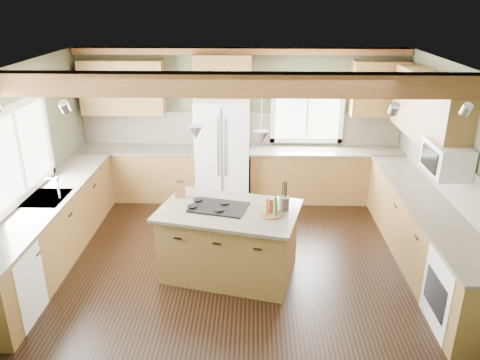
{
  "coord_description": "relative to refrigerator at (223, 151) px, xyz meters",
  "views": [
    {
      "loc": [
        0.22,
        -5.5,
        3.42
      ],
      "look_at": [
        0.05,
        0.3,
        1.1
      ],
      "focal_mm": 35.0,
      "sensor_mm": 36.0,
      "label": 1
    }
  ],
  "objects": [
    {
      "name": "floor",
      "position": [
        0.3,
        -2.12,
        -0.9
      ],
      "size": [
        5.6,
        5.6,
        0.0
      ],
      "primitive_type": "plane",
      "color": "black",
      "rests_on": "ground"
    },
    {
      "name": "ceiling",
      "position": [
        0.3,
        -2.12,
        1.7
      ],
      "size": [
        5.6,
        5.6,
        0.0
      ],
      "primitive_type": "plane",
      "rotation": [
        3.14,
        0.0,
        0.0
      ],
      "color": "silver",
      "rests_on": "wall_back"
    },
    {
      "name": "wall_back",
      "position": [
        0.3,
        0.38,
        0.4
      ],
      "size": [
        5.6,
        0.0,
        5.6
      ],
      "primitive_type": "plane",
      "rotation": [
        1.57,
        0.0,
        0.0
      ],
      "color": "#4C513A",
      "rests_on": "ground"
    },
    {
      "name": "wall_left",
      "position": [
        -2.5,
        -2.12,
        0.4
      ],
      "size": [
        0.0,
        5.0,
        5.0
      ],
      "primitive_type": "plane",
      "rotation": [
        1.57,
        0.0,
        1.57
      ],
      "color": "#4C513A",
      "rests_on": "ground"
    },
    {
      "name": "wall_right",
      "position": [
        3.1,
        -2.12,
        0.4
      ],
      "size": [
        0.0,
        5.0,
        5.0
      ],
      "primitive_type": "plane",
      "rotation": [
        1.57,
        0.0,
        -1.57
      ],
      "color": "#4C513A",
      "rests_on": "ground"
    },
    {
      "name": "ceiling_beam",
      "position": [
        0.3,
        -2.35,
        1.57
      ],
      "size": [
        5.55,
        0.26,
        0.26
      ],
      "primitive_type": "cube",
      "color": "#533017",
      "rests_on": "ceiling"
    },
    {
      "name": "soffit_trim",
      "position": [
        0.3,
        0.28,
        1.64
      ],
      "size": [
        5.55,
        0.2,
        0.1
      ],
      "primitive_type": "cube",
      "color": "#533017",
      "rests_on": "ceiling"
    },
    {
      "name": "backsplash_back",
      "position": [
        0.3,
        0.36,
        0.31
      ],
      "size": [
        5.58,
        0.03,
        0.58
      ],
      "primitive_type": "cube",
      "color": "brown",
      "rests_on": "wall_back"
    },
    {
      "name": "backsplash_right",
      "position": [
        3.08,
        -2.07,
        0.31
      ],
      "size": [
        0.03,
        3.7,
        0.58
      ],
      "primitive_type": "cube",
      "color": "brown",
      "rests_on": "wall_right"
    },
    {
      "name": "base_cab_back_left",
      "position": [
        -1.49,
        0.08,
        -0.46
      ],
      "size": [
        2.02,
        0.6,
        0.88
      ],
      "primitive_type": "cube",
      "color": "brown",
      "rests_on": "floor"
    },
    {
      "name": "counter_back_left",
      "position": [
        -1.49,
        0.08,
        0.0
      ],
      "size": [
        2.06,
        0.64,
        0.04
      ],
      "primitive_type": "cube",
      "color": "#474034",
      "rests_on": "base_cab_back_left"
    },
    {
      "name": "base_cab_back_right",
      "position": [
        1.79,
        0.08,
        -0.46
      ],
      "size": [
        2.62,
        0.6,
        0.88
      ],
      "primitive_type": "cube",
      "color": "brown",
      "rests_on": "floor"
    },
    {
      "name": "counter_back_right",
      "position": [
        1.79,
        0.08,
        0.0
      ],
      "size": [
        2.66,
        0.64,
        0.04
      ],
      "primitive_type": "cube",
      "color": "#474034",
      "rests_on": "base_cab_back_right"
    },
    {
      "name": "base_cab_left",
      "position": [
        -2.2,
        -2.07,
        -0.46
      ],
      "size": [
        0.6,
        3.7,
        0.88
      ],
      "primitive_type": "cube",
      "color": "brown",
      "rests_on": "floor"
    },
    {
      "name": "counter_left",
      "position": [
        -2.2,
        -2.07,
        0.0
      ],
      "size": [
        0.64,
        3.74,
        0.04
      ],
      "primitive_type": "cube",
      "color": "#474034",
      "rests_on": "base_cab_left"
    },
    {
      "name": "base_cab_right",
      "position": [
        2.8,
        -2.07,
        -0.46
      ],
      "size": [
        0.6,
        3.7,
        0.88
      ],
      "primitive_type": "cube",
      "color": "brown",
      "rests_on": "floor"
    },
    {
      "name": "counter_right",
      "position": [
        2.8,
        -2.07,
        0.0
      ],
      "size": [
        0.64,
        3.74,
        0.04
      ],
      "primitive_type": "cube",
      "color": "#474034",
      "rests_on": "base_cab_right"
    },
    {
      "name": "upper_cab_back_left",
      "position": [
        -1.69,
        0.21,
        1.05
      ],
      "size": [
        1.4,
        0.35,
        0.9
      ],
      "primitive_type": "cube",
      "color": "brown",
      "rests_on": "wall_back"
    },
    {
      "name": "upper_cab_over_fridge",
      "position": [
        -0.0,
        0.21,
        1.25
      ],
      "size": [
        0.96,
        0.35,
        0.7
      ],
      "primitive_type": "cube",
      "color": "brown",
      "rests_on": "wall_back"
    },
    {
      "name": "upper_cab_right",
      "position": [
        2.92,
        -1.22,
        1.05
      ],
      "size": [
        0.35,
        2.2,
        0.9
      ],
      "primitive_type": "cube",
      "color": "brown",
      "rests_on": "wall_right"
    },
    {
      "name": "upper_cab_back_corner",
      "position": [
        2.6,
        0.21,
        1.05
      ],
      "size": [
        0.9,
        0.35,
        0.9
      ],
      "primitive_type": "cube",
      "color": "brown",
      "rests_on": "wall_back"
    },
    {
      "name": "window_left",
      "position": [
        -2.48,
        -2.07,
        0.65
      ],
      "size": [
        0.04,
        1.6,
        1.05
      ],
      "primitive_type": "cube",
      "color": "white",
      "rests_on": "wall_left"
    },
    {
      "name": "window_back",
      "position": [
        1.45,
        0.36,
        0.65
      ],
      "size": [
        1.1,
        0.04,
        1.0
      ],
      "primitive_type": "cube",
      "color": "white",
      "rests_on": "wall_back"
    },
    {
      "name": "sink",
      "position": [
        -2.2,
        -2.07,
        0.01
      ],
      "size": [
        0.5,
        0.65,
        0.03
      ],
      "primitive_type": "cube",
      "color": "#262628",
      "rests_on": "counter_left"
    },
    {
      "name": "faucet",
      "position": [
        -2.02,
        -2.07,
        0.15
      ],
      "size": [
        0.02,
        0.02,
        0.28
      ],
      "primitive_type": "cylinder",
      "color": "#B2B2B7",
      "rests_on": "sink"
    },
    {
      "name": "dishwasher",
      "position": [
        -2.19,
        -3.37,
        -0.47
      ],
      "size": [
        0.6,
        0.6,
        0.84
      ],
      "primitive_type": "cube",
      "color": "white",
      "rests_on": "floor"
    },
    {
      "name": "oven",
      "position": [
        2.79,
        -3.37,
        -0.47
      ],
      "size": [
        0.6,
        0.72,
        0.84
      ],
      "primitive_type": "cube",
      "color": "white",
      "rests_on": "floor"
    },
    {
      "name": "microwave",
      "position": [
        2.88,
        -2.17,
        0.65
      ],
      "size": [
        0.4,
        0.7,
        0.38
      ],
      "primitive_type": "cube",
      "color": "white",
      "rests_on": "wall_right"
    },
    {
      "name": "pendant_left",
      "position": [
        -0.17,
        -2.26,
        0.98
      ],
      "size": [
        0.18,
        0.18,
        0.16
      ],
      "primitive_type": "cone",
      "rotation": [
        3.14,
        0.0,
        0.0
      ],
      "color": "#B2B2B7",
      "rests_on": "ceiling"
    },
    {
      "name": "pendant_right",
      "position": [
        0.61,
        -2.45,
        0.98
      ],
      "size": [
        0.18,
        0.18,
        0.16
      ],
      "primitive_type": "cone",
      "rotation": [
        3.14,
        0.0,
        0.0
      ],
      "color": "#B2B2B7",
      "rests_on": "ceiling"
    },
    {
      "name": "refrigerator",
      "position": [
        0.0,
        0.0,
        0.0
      ],
      "size": [
        0.9,
        0.74,
        1.8
      ],
      "primitive_type": "cube",
      "color": "white",
      "rests_on": "floor"
    },
    {
      "name": "island",
      "position": [
        0.22,
        -2.35,
        -0.46
      ],
      "size": [
        1.79,
        1.33,
        0.88
      ],
      "primitive_type": "cube",
      "rotation": [
        0.0,
        0.0,
        -0.24
      ],
      "color": "olive",
      "rests_on": "floor"
    },
    {
      "name": "island_top",
      "position": [
        0.22,
        -2.35,
        0.0
      ],
      "size": [
        1.92,
        1.46,
        0.04
      ],
      "primitive_type": "cube",
      "rotation": [
        0.0,
        0.0,
        -0.24
      ],
      "color": "#474034",
      "rests_on": "island"
    },
    {
      "name": "cooktop",
      "position": [
        0.09,
        -2.32,
        0.03
      ],
      "size": [
        0.79,
        0.61,
        0.02
      ],
      "primitive_type": "cube",
      "rotation": [
        0.0,
        0.0,
        -0.24
      ],
      "color": "black",
      "rests_on": "island_top"
    },
    {
      "name": "knife_block",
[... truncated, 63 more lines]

